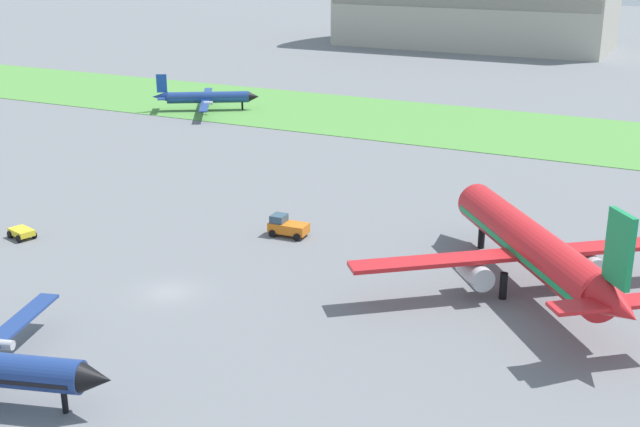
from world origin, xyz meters
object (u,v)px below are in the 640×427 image
at_px(airplane_taxiing_turboprop, 206,97).
at_px(baggage_cart_midfield, 22,232).
at_px(pushback_tug_near_gate, 287,226).
at_px(airplane_midfield_jet, 532,247).

relative_size(airplane_taxiing_turboprop, baggage_cart_midfield, 6.29).
bearing_deg(baggage_cart_midfield, pushback_tug_near_gate, -135.74).
height_order(airplane_taxiing_turboprop, baggage_cart_midfield, airplane_taxiing_turboprop).
relative_size(pushback_tug_near_gate, baggage_cart_midfield, 1.33).
xyz_separation_m(airplane_midfield_jet, airplane_taxiing_turboprop, (-62.17, 47.72, -1.57)).
distance_m(pushback_tug_near_gate, baggage_cart_midfield, 24.57).
distance_m(airplane_midfield_jet, baggage_cart_midfield, 45.86).
relative_size(airplane_midfield_jet, airplane_taxiing_turboprop, 1.41).
xyz_separation_m(airplane_taxiing_turboprop, baggage_cart_midfield, (17.28, -56.55, -1.59)).
bearing_deg(pushback_tug_near_gate, airplane_taxiing_turboprop, -52.10).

